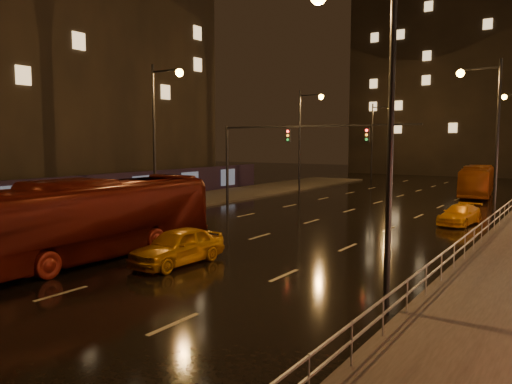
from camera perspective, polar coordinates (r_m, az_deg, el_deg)
ground at (r=35.20m, az=9.35°, el=-2.48°), size 140.00×140.00×0.00m
sidewalk_left at (r=38.87m, az=-12.34°, el=-1.65°), size 7.00×70.00×0.15m
building_distant at (r=85.43m, az=27.08°, el=13.89°), size 44.00×16.00×36.00m
hoarding_left at (r=39.60m, az=-19.24°, el=0.01°), size 0.30×46.00×2.50m
traffic_signal at (r=37.20m, az=2.31°, el=5.35°), size 15.31×0.32×6.20m
streetlight_right at (r=14.86m, az=12.72°, el=11.19°), size 2.64×0.50×10.00m
railing_right at (r=30.36m, az=25.62°, el=-2.57°), size 0.05×56.00×1.00m
bus_red at (r=22.55m, az=-18.06°, el=-2.89°), size 3.27×12.38×3.42m
bus_curb at (r=49.82m, az=23.94°, el=1.14°), size 3.42×10.36×2.83m
taxi_near at (r=20.70m, az=-8.96°, el=-6.14°), size 1.91×4.45×1.50m
taxi_far at (r=32.70m, az=22.26°, el=-2.40°), size 2.16×4.28×1.19m
pedestrian_b at (r=30.05m, az=-24.15°, el=-2.47°), size 0.69×0.84×1.62m
pedestrian_c at (r=37.76m, az=-12.72°, el=-0.47°), size 0.64×0.88×1.68m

